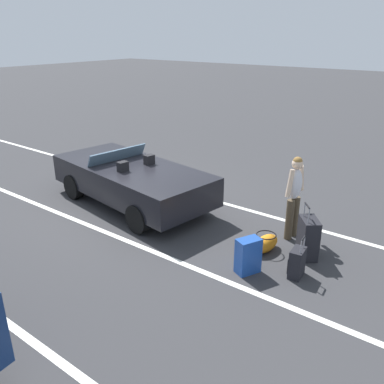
{
  "coord_description": "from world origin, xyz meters",
  "views": [
    {
      "loc": [
        -6.41,
        6.21,
        3.79
      ],
      "look_at": [
        -1.81,
        0.09,
        0.75
      ],
      "focal_mm": 37.9,
      "sensor_mm": 36.0,
      "label": 1
    }
  ],
  "objects_px": {
    "suitcase_medium_bright": "(248,256)",
    "suitcase_small_carryon": "(297,263)",
    "convertible_car": "(127,178)",
    "traveler_person": "(295,193)",
    "duffel_bag": "(266,243)",
    "suitcase_large_black": "(308,238)"
  },
  "relations": [
    {
      "from": "duffel_bag",
      "to": "traveler_person",
      "type": "relative_size",
      "value": 0.4
    },
    {
      "from": "duffel_bag",
      "to": "suitcase_small_carryon",
      "type": "bearing_deg",
      "value": 150.71
    },
    {
      "from": "suitcase_large_black",
      "to": "suitcase_small_carryon",
      "type": "relative_size",
      "value": 1.38
    },
    {
      "from": "traveler_person",
      "to": "convertible_car",
      "type": "bearing_deg",
      "value": 15.83
    },
    {
      "from": "suitcase_medium_bright",
      "to": "suitcase_small_carryon",
      "type": "height_order",
      "value": "suitcase_small_carryon"
    },
    {
      "from": "suitcase_medium_bright",
      "to": "suitcase_small_carryon",
      "type": "relative_size",
      "value": 0.85
    },
    {
      "from": "suitcase_medium_bright",
      "to": "duffel_bag",
      "type": "bearing_deg",
      "value": -59.34
    },
    {
      "from": "traveler_person",
      "to": "suitcase_medium_bright",
      "type": "bearing_deg",
      "value": 94.57
    },
    {
      "from": "convertible_car",
      "to": "suitcase_medium_bright",
      "type": "distance_m",
      "value": 3.96
    },
    {
      "from": "suitcase_small_carryon",
      "to": "suitcase_large_black",
      "type": "bearing_deg",
      "value": -88.03
    },
    {
      "from": "suitcase_medium_bright",
      "to": "traveler_person",
      "type": "relative_size",
      "value": 0.38
    },
    {
      "from": "duffel_bag",
      "to": "traveler_person",
      "type": "distance_m",
      "value": 1.12
    },
    {
      "from": "suitcase_large_black",
      "to": "traveler_person",
      "type": "distance_m",
      "value": 0.94
    },
    {
      "from": "convertible_car",
      "to": "suitcase_large_black",
      "type": "xyz_separation_m",
      "value": [
        -4.43,
        -0.11,
        -0.22
      ]
    },
    {
      "from": "suitcase_small_carryon",
      "to": "suitcase_medium_bright",
      "type": "bearing_deg",
      "value": 21.65
    },
    {
      "from": "suitcase_large_black",
      "to": "suitcase_small_carryon",
      "type": "height_order",
      "value": "suitcase_large_black"
    },
    {
      "from": "convertible_car",
      "to": "suitcase_small_carryon",
      "type": "distance_m",
      "value": 4.59
    },
    {
      "from": "convertible_car",
      "to": "suitcase_large_black",
      "type": "relative_size",
      "value": 4.29
    },
    {
      "from": "suitcase_small_carryon",
      "to": "convertible_car",
      "type": "bearing_deg",
      "value": -13.96
    },
    {
      "from": "convertible_car",
      "to": "suitcase_medium_bright",
      "type": "height_order",
      "value": "convertible_car"
    },
    {
      "from": "traveler_person",
      "to": "suitcase_large_black",
      "type": "bearing_deg",
      "value": 142.47
    },
    {
      "from": "suitcase_medium_bright",
      "to": "convertible_car",
      "type": "bearing_deg",
      "value": 10.41
    }
  ]
}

